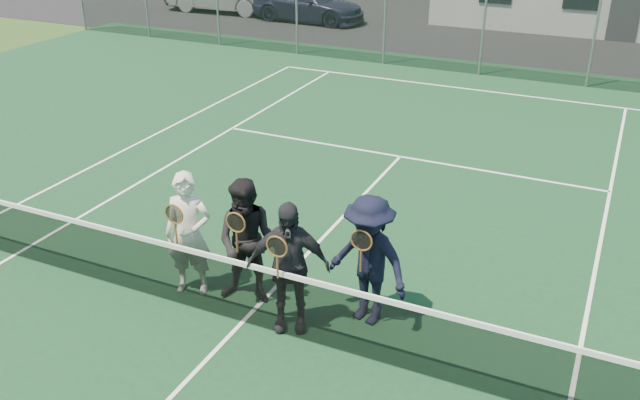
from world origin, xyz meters
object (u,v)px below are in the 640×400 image
object	(u,v)px
tennis_net	(241,289)
car_c	(308,4)
player_a	(189,234)
player_c	(288,267)
player_d	(368,260)
player_b	(248,242)

from	to	relation	value
tennis_net	car_c	bearing A→B (deg)	113.47
player_a	player_c	distance (m)	1.64
player_d	player_a	bearing A→B (deg)	-171.15
player_a	player_b	bearing A→B (deg)	9.55
player_c	tennis_net	bearing A→B (deg)	-161.25
car_c	tennis_net	world-z (taller)	car_c
player_b	player_d	bearing A→B (deg)	8.48
player_a	tennis_net	bearing A→B (deg)	-20.23
car_c	player_b	world-z (taller)	player_b
car_c	tennis_net	bearing A→B (deg)	-153.96
player_d	player_c	bearing A→B (deg)	-146.51
player_a	player_d	xyz separation A→B (m)	(2.49, 0.39, -0.00)
car_c	player_c	distance (m)	20.37
tennis_net	player_a	bearing A→B (deg)	159.77
tennis_net	player_d	xyz separation A→B (m)	(1.45, 0.77, 0.38)
player_a	player_c	xyz separation A→B (m)	(1.63, -0.18, -0.00)
player_b	car_c	bearing A→B (deg)	113.60
player_a	player_d	world-z (taller)	same
car_c	player_b	bearing A→B (deg)	-153.83
player_c	player_a	bearing A→B (deg)	173.62
player_a	player_c	world-z (taller)	same
car_c	player_a	distance (m)	19.56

